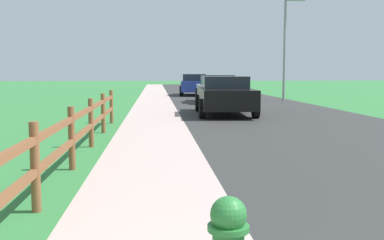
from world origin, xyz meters
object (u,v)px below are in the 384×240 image
object	(u,v)px
parked_car_white	(216,88)
street_lamp	(287,39)
parked_car_blue	(194,84)
parked_suv_black	(224,95)

from	to	relation	value
parked_car_white	street_lamp	size ratio (longest dim) A/B	0.76
parked_car_blue	parked_suv_black	bearing A→B (deg)	-90.35
parked_suv_black	parked_car_white	bearing A→B (deg)	84.77
parked_suv_black	street_lamp	xyz separation A→B (m)	(4.68, 7.77, 2.73)
parked_car_white	parked_suv_black	bearing A→B (deg)	-95.23
street_lamp	parked_car_blue	bearing A→B (deg)	123.77
parked_car_blue	street_lamp	distance (m)	8.70
parked_suv_black	parked_car_white	world-z (taller)	parked_car_white
parked_suv_black	parked_car_blue	size ratio (longest dim) A/B	1.04
parked_car_white	street_lamp	bearing A→B (deg)	10.50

